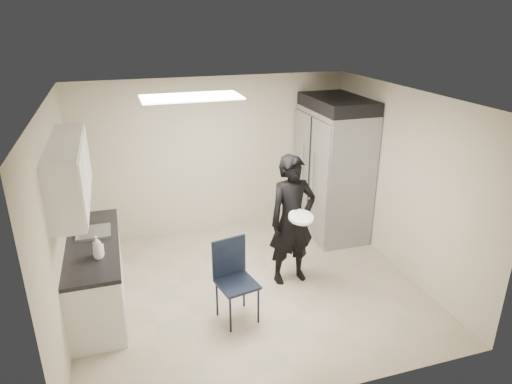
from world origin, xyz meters
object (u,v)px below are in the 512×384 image
object	(u,v)px
lower_counter	(96,276)
man_tuxedo	(292,220)
commercial_fridge	(333,173)
folding_chair	(237,284)

from	to	relation	value
lower_counter	man_tuxedo	distance (m)	2.62
commercial_fridge	man_tuxedo	bearing A→B (deg)	-134.57
commercial_fridge	folding_chair	size ratio (longest dim) A/B	2.12
folding_chair	lower_counter	bearing A→B (deg)	141.86
commercial_fridge	folding_chair	distance (m)	2.92
lower_counter	commercial_fridge	distance (m)	3.98
commercial_fridge	lower_counter	bearing A→B (deg)	-164.12
folding_chair	man_tuxedo	world-z (taller)	man_tuxedo
commercial_fridge	man_tuxedo	world-z (taller)	commercial_fridge
lower_counter	folding_chair	size ratio (longest dim) A/B	1.92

